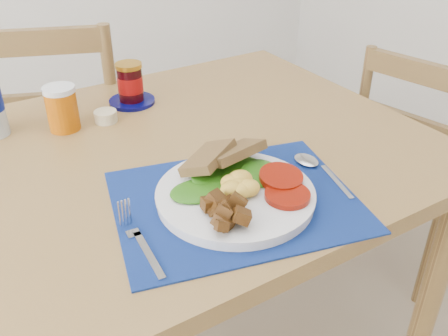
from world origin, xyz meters
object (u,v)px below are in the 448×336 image
Objects in this scene: breakfast_plate at (234,193)px; jam_on_saucer at (130,86)px; juice_glass at (62,110)px; chair_far at (61,127)px; chair_end at (416,144)px.

breakfast_plate is 0.53m from jam_on_saucer.
jam_on_saucer is (0.20, 0.06, -0.00)m from juice_glass.
chair_far is 0.46m from juice_glass.
chair_far is 0.89m from breakfast_plate.
breakfast_plate is at bearing 93.07° from chair_end.
juice_glass is at bearing -163.75° from jam_on_saucer.
chair_end reaches higher than juice_glass.
chair_end is 8.31× the size of jam_on_saucer.
chair_end is at bearing -13.22° from juice_glass.
juice_glass is (-0.07, -0.39, 0.23)m from chair_far.
juice_glass is 0.84× the size of jam_on_saucer.
juice_glass is at bearing 101.07° from chair_far.
chair_far reaches higher than breakfast_plate.
jam_on_saucer reaches higher than breakfast_plate.
jam_on_saucer is at bearing 63.84° from breakfast_plate.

